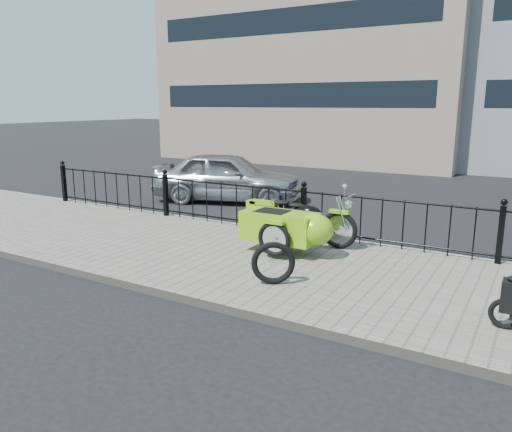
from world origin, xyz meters
The scene contains 8 objects.
ground centered at (0.00, 0.00, 0.00)m, with size 120.00×120.00×0.00m, color black.
sidewalk centered at (0.00, -0.50, 0.06)m, with size 30.00×3.80×0.12m, color #6E685C.
curb centered at (0.00, 1.44, 0.06)m, with size 30.00×0.10×0.12m, color gray.
iron_fence centered at (0.00, 1.30, 0.59)m, with size 14.11×0.11×1.08m.
building_tan centered at (-6.00, 15.99, 6.00)m, with size 14.00×8.01×12.00m.
motorcycle_sidecar centered at (0.32, 0.18, 0.59)m, with size 2.28×1.48×0.98m.
spare_tire centered at (0.80, -1.40, 0.44)m, with size 0.63×0.63×0.09m, color black.
sedan_car centered at (-3.56, 3.97, 0.69)m, with size 1.63×4.05×1.38m, color #A9ACB0.
Camera 1 is at (4.04, -7.39, 2.67)m, focal length 35.00 mm.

